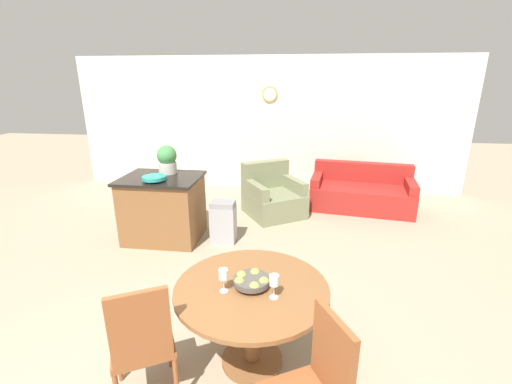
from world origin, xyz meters
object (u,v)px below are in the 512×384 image
object	(u,v)px
kitchen_island	(163,208)
armchair	(273,197)
fruit_bowl	(251,281)
trash_bin	(223,222)
wine_glass_left	(223,275)
teal_bowl	(154,178)
potted_plant	(167,159)
dining_chair_near_left	(142,340)
wine_glass_right	(274,281)
couch	(361,193)
dining_table	(252,304)

from	to	relation	value
kitchen_island	armchair	size ratio (longest dim) A/B	0.90
fruit_bowl	trash_bin	bearing A→B (deg)	108.43
fruit_bowl	wine_glass_left	bearing A→B (deg)	-155.75
trash_bin	wine_glass_left	bearing A→B (deg)	-76.86
kitchen_island	armchair	bearing A→B (deg)	38.14
teal_bowl	potted_plant	bearing A→B (deg)	86.40
dining_chair_near_left	fruit_bowl	distance (m)	0.86
fruit_bowl	kitchen_island	size ratio (longest dim) A/B	0.26
wine_glass_left	wine_glass_right	world-z (taller)	same
potted_plant	kitchen_island	bearing A→B (deg)	-97.19
dining_chair_near_left	kitchen_island	bearing A→B (deg)	80.72
couch	dining_table	bearing A→B (deg)	-102.80
kitchen_island	trash_bin	size ratio (longest dim) A/B	1.80
teal_bowl	trash_bin	size ratio (longest dim) A/B	0.53
dining_table	kitchen_island	bearing A→B (deg)	126.52
wine_glass_left	wine_glass_right	xyz separation A→B (m)	(0.38, -0.03, 0.00)
dining_chair_near_left	wine_glass_right	distance (m)	0.99
dining_chair_near_left	wine_glass_right	bearing A→B (deg)	-6.79
wine_glass_right	armchair	distance (m)	3.51
wine_glass_left	kitchen_island	bearing A→B (deg)	121.95
trash_bin	fruit_bowl	bearing A→B (deg)	-71.57
dining_chair_near_left	wine_glass_right	world-z (taller)	dining_chair_near_left
wine_glass_left	wine_glass_right	distance (m)	0.38
kitchen_island	couch	world-z (taller)	kitchen_island
fruit_bowl	wine_glass_right	bearing A→B (deg)	-32.75
fruit_bowl	kitchen_island	world-z (taller)	kitchen_island
dining_table	armchair	size ratio (longest dim) A/B	0.99
trash_bin	dining_table	bearing A→B (deg)	-71.51
dining_table	fruit_bowl	bearing A→B (deg)	-164.47
trash_bin	armchair	size ratio (longest dim) A/B	0.50
kitchen_island	trash_bin	xyz separation A→B (m)	(0.88, -0.00, -0.17)
wine_glass_left	teal_bowl	distance (m)	2.48
wine_glass_right	kitchen_island	size ratio (longest dim) A/B	0.17
trash_bin	couch	world-z (taller)	couch
teal_bowl	dining_chair_near_left	bearing A→B (deg)	-69.34
fruit_bowl	couch	size ratio (longest dim) A/B	0.15
wine_glass_right	couch	size ratio (longest dim) A/B	0.10
dining_chair_near_left	armchair	distance (m)	3.85
wine_glass_right	wine_glass_left	bearing A→B (deg)	175.44
fruit_bowl	trash_bin	world-z (taller)	fruit_bowl
kitchen_island	teal_bowl	size ratio (longest dim) A/B	3.39
wine_glass_left	wine_glass_right	size ratio (longest dim) A/B	1.00
dining_chair_near_left	trash_bin	world-z (taller)	dining_chair_near_left
wine_glass_right	teal_bowl	size ratio (longest dim) A/B	0.58
wine_glass_left	armchair	xyz separation A→B (m)	(0.08, 3.42, -0.57)
dining_table	dining_chair_near_left	world-z (taller)	dining_chair_near_left
teal_bowl	armchair	xyz separation A→B (m)	(1.49, 1.38, -0.69)
teal_bowl	couch	distance (m)	3.67
trash_bin	potted_plant	bearing A→B (deg)	165.70
couch	trash_bin	bearing A→B (deg)	-134.35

